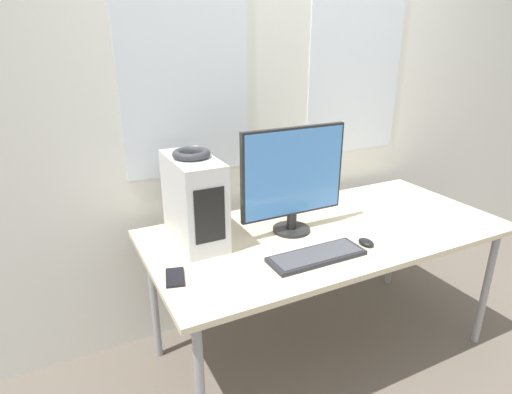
{
  "coord_description": "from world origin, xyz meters",
  "views": [
    {
      "loc": [
        -1.25,
        -1.19,
        1.71
      ],
      "look_at": [
        -0.42,
        0.45,
        1.02
      ],
      "focal_mm": 30.0,
      "sensor_mm": 36.0,
      "label": 1
    }
  ],
  "objects": [
    {
      "name": "monitor_main",
      "position": [
        -0.18,
        0.51,
        1.06
      ],
      "size": [
        0.56,
        0.19,
        0.54
      ],
      "color": "black",
      "rests_on": "desk"
    },
    {
      "name": "wall_back",
      "position": [
        0.0,
        1.03,
        1.35
      ],
      "size": [
        8.0,
        0.07,
        2.7
      ],
      "color": "silver",
      "rests_on": "ground_plane"
    },
    {
      "name": "cell_phone",
      "position": [
        -0.86,
        0.33,
        0.77
      ],
      "size": [
        0.11,
        0.16,
        0.01
      ],
      "rotation": [
        0.0,
        0.0,
        -0.26
      ],
      "color": "black",
      "rests_on": "desk"
    },
    {
      "name": "headphones",
      "position": [
        -0.66,
        0.63,
        1.21
      ],
      "size": [
        0.18,
        0.18,
        0.04
      ],
      "color": "#333338",
      "rests_on": "pc_tower"
    },
    {
      "name": "desk",
      "position": [
        0.0,
        0.45,
        0.72
      ],
      "size": [
        1.87,
        0.9,
        0.77
      ],
      "color": "beige",
      "rests_on": "ground_plane"
    },
    {
      "name": "keyboard",
      "position": [
        -0.23,
        0.21,
        0.78
      ],
      "size": [
        0.45,
        0.16,
        0.02
      ],
      "color": "#28282D",
      "rests_on": "desk"
    },
    {
      "name": "pc_tower",
      "position": [
        -0.66,
        0.63,
        0.98
      ],
      "size": [
        0.2,
        0.42,
        0.42
      ],
      "color": "silver",
      "rests_on": "desk"
    },
    {
      "name": "mouse",
      "position": [
        0.05,
        0.21,
        0.78
      ],
      "size": [
        0.06,
        0.09,
        0.03
      ],
      "color": "black",
      "rests_on": "desk"
    },
    {
      "name": "paper_sheet_front",
      "position": [
        -0.72,
        0.2,
        0.77
      ],
      "size": [
        0.32,
        0.36,
        0.0
      ],
      "rotation": [
        0.0,
        0.0,
        -0.44
      ],
      "color": "white",
      "rests_on": "desk"
    }
  ]
}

